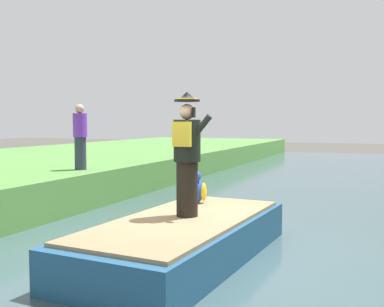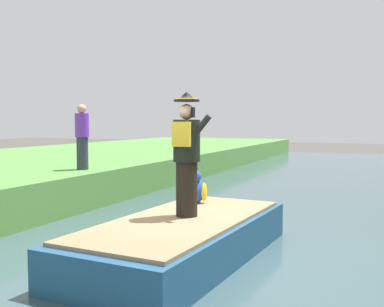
% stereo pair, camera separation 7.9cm
% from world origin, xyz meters
% --- Properties ---
extents(ground_plane, '(80.00, 80.00, 0.00)m').
position_xyz_m(ground_plane, '(0.00, 0.00, 0.00)').
color(ground_plane, '#4C4742').
extents(canal_water, '(6.85, 48.00, 0.10)m').
position_xyz_m(canal_water, '(0.00, 0.00, 0.05)').
color(canal_water, '#3D565B').
rests_on(canal_water, ground).
extents(boat, '(2.07, 4.31, 0.61)m').
position_xyz_m(boat, '(0.00, -0.45, 0.40)').
color(boat, '#23517A').
rests_on(boat, canal_water).
extents(person_pirate, '(0.61, 0.42, 1.85)m').
position_xyz_m(person_pirate, '(-0.01, -0.30, 1.64)').
color(person_pirate, black).
rests_on(person_pirate, boat).
extents(parrot_plush, '(0.36, 0.35, 0.57)m').
position_xyz_m(parrot_plush, '(-0.31, 0.79, 0.95)').
color(parrot_plush, blue).
rests_on(parrot_plush, boat).
extents(person_bystander, '(0.34, 0.34, 1.60)m').
position_xyz_m(person_bystander, '(-4.18, 2.77, 1.75)').
color(person_bystander, '#33384C').
rests_on(person_bystander, grass_bank_near).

